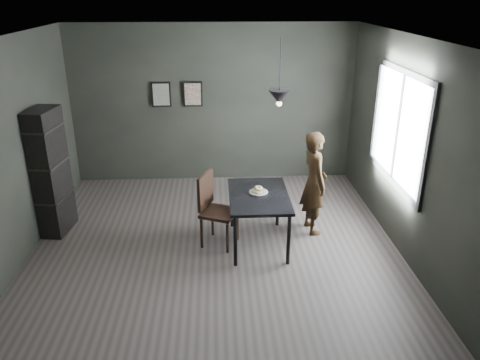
{
  "coord_description": "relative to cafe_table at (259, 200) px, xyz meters",
  "views": [
    {
      "loc": [
        0.04,
        -5.71,
        3.33
      ],
      "look_at": [
        0.35,
        0.05,
        0.95
      ],
      "focal_mm": 35.0,
      "sensor_mm": 36.0,
      "label": 1
    }
  ],
  "objects": [
    {
      "name": "ground",
      "position": [
        -0.6,
        0.0,
        -0.67
      ],
      "size": [
        5.0,
        5.0,
        0.0
      ],
      "primitive_type": "plane",
      "color": "#35302D",
      "rests_on": "ground"
    },
    {
      "name": "pendant_lamp",
      "position": [
        0.25,
        0.1,
        1.38
      ],
      "size": [
        0.28,
        0.28,
        0.86
      ],
      "color": "black",
      "rests_on": "ground"
    },
    {
      "name": "cafe_table",
      "position": [
        0.0,
        0.0,
        0.0
      ],
      "size": [
        0.8,
        1.2,
        0.75
      ],
      "color": "black",
      "rests_on": "ground"
    },
    {
      "name": "framed_print_left",
      "position": [
        -1.5,
        2.47,
        0.93
      ],
      "size": [
        0.34,
        0.04,
        0.44
      ],
      "color": "black",
      "rests_on": "ground"
    },
    {
      "name": "shelf_unit",
      "position": [
        -2.92,
        0.57,
        0.24
      ],
      "size": [
        0.42,
        0.65,
        1.82
      ],
      "primitive_type": "cube",
      "rotation": [
        0.0,
        0.0,
        -0.14
      ],
      "color": "black",
      "rests_on": "ground"
    },
    {
      "name": "window_assembly",
      "position": [
        1.87,
        0.2,
        0.93
      ],
      "size": [
        0.04,
        1.96,
        1.56
      ],
      "color": "white",
      "rests_on": "ground"
    },
    {
      "name": "donut_pile",
      "position": [
        0.0,
        0.06,
        0.12
      ],
      "size": [
        0.21,
        0.21,
        0.09
      ],
      "rotation": [
        0.0,
        0.0,
        -0.06
      ],
      "color": "#FBEDC3",
      "rests_on": "white_plate"
    },
    {
      "name": "back_wall",
      "position": [
        -0.6,
        2.5,
        0.73
      ],
      "size": [
        5.0,
        0.1,
        2.8
      ],
      "primitive_type": "cube",
      "color": "black",
      "rests_on": "ground"
    },
    {
      "name": "woman",
      "position": [
        0.82,
        0.36,
        0.08
      ],
      "size": [
        0.45,
        0.61,
        1.51
      ],
      "primitive_type": "imported",
      "rotation": [
        0.0,
        0.0,
        1.74
      ],
      "color": "black",
      "rests_on": "ground"
    },
    {
      "name": "framed_print_right",
      "position": [
        -0.95,
        2.47,
        0.93
      ],
      "size": [
        0.34,
        0.04,
        0.44
      ],
      "color": "black",
      "rests_on": "ground"
    },
    {
      "name": "wood_chair",
      "position": [
        -0.62,
        0.07,
        -0.09
      ],
      "size": [
        0.58,
        0.58,
        1.03
      ],
      "rotation": [
        0.0,
        0.0,
        -0.41
      ],
      "color": "black",
      "rests_on": "ground"
    },
    {
      "name": "ceiling",
      "position": [
        -0.6,
        0.0,
        2.13
      ],
      "size": [
        5.0,
        5.0,
        0.02
      ],
      "color": "silver",
      "rests_on": "ground"
    },
    {
      "name": "white_plate",
      "position": [
        0.0,
        0.06,
        0.08
      ],
      "size": [
        0.23,
        0.23,
        0.01
      ],
      "primitive_type": "cylinder",
      "color": "white",
      "rests_on": "cafe_table"
    }
  ]
}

